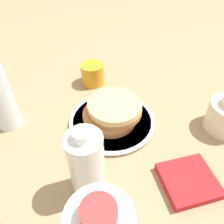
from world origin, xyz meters
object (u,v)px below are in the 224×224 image
at_px(plate, 112,121).
at_px(pancake_stack, 113,111).
at_px(juice_glass, 92,74).
at_px(water_bottle_mid, 87,166).

distance_m(plate, pancake_stack, 0.03).
xyz_separation_m(plate, pancake_stack, (0.00, -0.00, 0.03)).
bearing_deg(juice_glass, plate, -145.41).
height_order(plate, pancake_stack, pancake_stack).
bearing_deg(pancake_stack, juice_glass, 35.21).
xyz_separation_m(plate, water_bottle_mid, (-0.20, -0.01, 0.08)).
bearing_deg(plate, juice_glass, 34.59).
height_order(plate, juice_glass, juice_glass).
relative_size(juice_glass, water_bottle_mid, 0.42).
bearing_deg(juice_glass, water_bottle_mid, -161.67).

